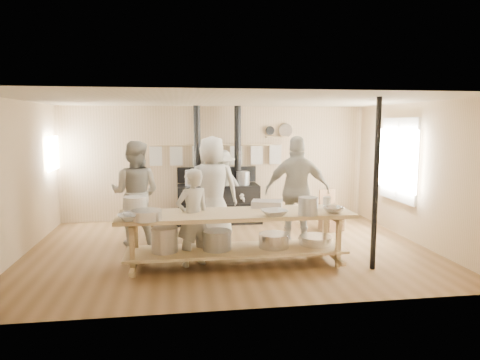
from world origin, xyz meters
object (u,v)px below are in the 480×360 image
object	(u,v)px
cook_far_left	(193,217)
roasting_pan	(267,204)
cook_center	(212,188)
prep_table	(236,233)
cook_by_window	(222,187)
cook_left	(135,193)
stove	(218,199)
cook_right	(297,191)
chair	(331,218)

from	to	relation	value
cook_far_left	roasting_pan	bearing A→B (deg)	163.96
cook_far_left	cook_center	world-z (taller)	cook_center
prep_table	cook_by_window	bearing A→B (deg)	88.59
cook_left	cook_by_window	distance (m)	2.22
cook_left	roasting_pan	xyz separation A→B (m)	(2.21, -1.13, -0.05)
stove	cook_by_window	size ratio (longest dim) A/B	1.58
cook_far_left	stove	bearing A→B (deg)	-128.96
cook_by_window	roasting_pan	bearing A→B (deg)	-57.39
prep_table	cook_by_window	world-z (taller)	cook_by_window
cook_right	chair	distance (m)	1.56
cook_by_window	chair	distance (m)	2.45
cook_far_left	cook_by_window	distance (m)	2.83
cook_left	roasting_pan	distance (m)	2.48
cook_right	chair	size ratio (longest dim) A/B	2.39
roasting_pan	cook_far_left	bearing A→B (deg)	-169.87
prep_table	cook_center	distance (m)	1.72
cook_by_window	chair	bearing A→B (deg)	-0.29
cook_center	roasting_pan	distance (m)	1.53
cook_left	roasting_pan	bearing A→B (deg)	167.43
cook_by_window	cook_right	bearing A→B (deg)	-34.94
prep_table	roasting_pan	size ratio (longest dim) A/B	7.38
cook_left	cook_far_left	bearing A→B (deg)	140.82
cook_by_window	stove	bearing A→B (deg)	133.56
cook_center	prep_table	bearing A→B (deg)	99.54
cook_center	cook_right	world-z (taller)	cook_right
prep_table	cook_right	xyz separation A→B (m)	(1.27, 1.03, 0.48)
roasting_pan	chair	bearing A→B (deg)	43.63
cook_center	roasting_pan	xyz separation A→B (m)	(0.79, -1.30, -0.09)
cook_center	cook_far_left	bearing A→B (deg)	75.85
cook_left	cook_by_window	world-z (taller)	cook_left
cook_far_left	chair	size ratio (longest dim) A/B	1.84
cook_far_left	cook_by_window	size ratio (longest dim) A/B	0.93
prep_table	cook_right	bearing A→B (deg)	39.02
prep_table	cook_right	size ratio (longest dim) A/B	1.81
cook_far_left	cook_by_window	bearing A→B (deg)	-131.05
cook_center	roasting_pan	size ratio (longest dim) A/B	4.06
stove	prep_table	xyz separation A→B (m)	(-0.00, -3.02, -0.00)
stove	cook_by_window	bearing A→B (deg)	-67.98
cook_far_left	cook_right	bearing A→B (deg)	179.31
stove	cook_right	distance (m)	2.41
cook_right	cook_by_window	distance (m)	2.19
cook_right	cook_center	bearing A→B (deg)	-11.12
cook_right	cook_by_window	bearing A→B (deg)	-45.73
stove	roasting_pan	world-z (taller)	stove
cook_by_window	roasting_pan	size ratio (longest dim) A/B	3.37
stove	prep_table	distance (m)	3.02
prep_table	cook_far_left	xyz separation A→B (m)	(-0.66, 0.11, 0.24)
stove	cook_center	size ratio (longest dim) A/B	1.31
cook_left	cook_by_window	size ratio (longest dim) A/B	1.16
stove	cook_left	world-z (taller)	stove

